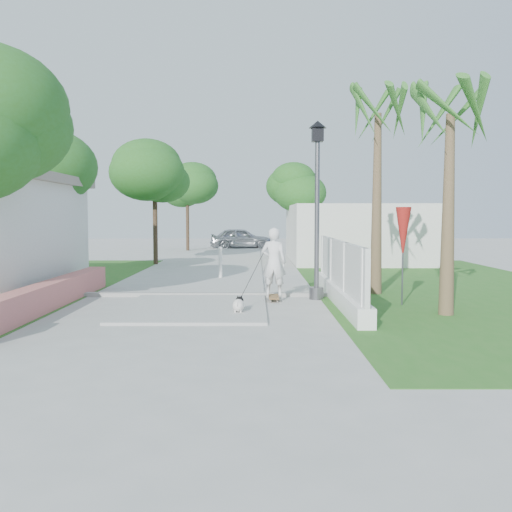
{
  "coord_description": "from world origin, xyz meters",
  "views": [
    {
      "loc": [
        1.38,
        -8.74,
        2.09
      ],
      "look_at": [
        1.38,
        5.37,
        1.1
      ],
      "focal_mm": 40.0,
      "sensor_mm": 36.0,
      "label": 1
    }
  ],
  "objects_px": {
    "street_lamp": "(317,203)",
    "bollard": "(220,262)",
    "dog": "(239,305)",
    "parked_car": "(241,238)",
    "skateboarder": "(259,271)",
    "patio_umbrella": "(403,233)"
  },
  "relations": [
    {
      "from": "patio_umbrella",
      "to": "bollard",
      "type": "bearing_deg",
      "value": 129.91
    },
    {
      "from": "street_lamp",
      "to": "patio_umbrella",
      "type": "height_order",
      "value": "street_lamp"
    },
    {
      "from": "patio_umbrella",
      "to": "skateboarder",
      "type": "relative_size",
      "value": 1.0
    },
    {
      "from": "skateboarder",
      "to": "bollard",
      "type": "bearing_deg",
      "value": -65.4
    },
    {
      "from": "patio_umbrella",
      "to": "skateboarder",
      "type": "height_order",
      "value": "patio_umbrella"
    },
    {
      "from": "bollard",
      "to": "skateboarder",
      "type": "distance_m",
      "value": 5.48
    },
    {
      "from": "skateboarder",
      "to": "parked_car",
      "type": "xyz_separation_m",
      "value": [
        -1.05,
        23.13,
        -0.12
      ]
    },
    {
      "from": "street_lamp",
      "to": "skateboarder",
      "type": "distance_m",
      "value": 2.33
    },
    {
      "from": "street_lamp",
      "to": "dog",
      "type": "relative_size",
      "value": 7.85
    },
    {
      "from": "skateboarder",
      "to": "parked_car",
      "type": "relative_size",
      "value": 0.58
    },
    {
      "from": "street_lamp",
      "to": "dog",
      "type": "bearing_deg",
      "value": -130.33
    },
    {
      "from": "street_lamp",
      "to": "bollard",
      "type": "bearing_deg",
      "value": 120.96
    },
    {
      "from": "patio_umbrella",
      "to": "dog",
      "type": "height_order",
      "value": "patio_umbrella"
    },
    {
      "from": "bollard",
      "to": "dog",
      "type": "distance_m",
      "value": 6.79
    },
    {
      "from": "street_lamp",
      "to": "parked_car",
      "type": "xyz_separation_m",
      "value": [
        -2.5,
        22.3,
        -1.75
      ]
    },
    {
      "from": "skateboarder",
      "to": "dog",
      "type": "height_order",
      "value": "skateboarder"
    },
    {
      "from": "skateboarder",
      "to": "parked_car",
      "type": "distance_m",
      "value": 23.16
    },
    {
      "from": "dog",
      "to": "parked_car",
      "type": "relative_size",
      "value": 0.14
    },
    {
      "from": "bollard",
      "to": "skateboarder",
      "type": "bearing_deg",
      "value": -76.82
    },
    {
      "from": "skateboarder",
      "to": "dog",
      "type": "relative_size",
      "value": 4.07
    },
    {
      "from": "skateboarder",
      "to": "parked_car",
      "type": "bearing_deg",
      "value": -75.99
    },
    {
      "from": "skateboarder",
      "to": "patio_umbrella",
      "type": "bearing_deg",
      "value": -171.4
    }
  ]
}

